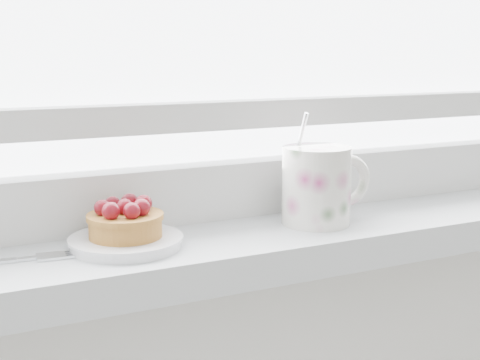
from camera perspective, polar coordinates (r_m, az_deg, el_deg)
saucer at (r=0.74m, az=-9.70°, el=-5.24°), size 0.12×0.12×0.01m
raspberry_tart at (r=0.73m, az=-9.76°, el=-3.39°), size 0.08×0.08×0.04m
floral_mug at (r=0.82m, az=6.73°, el=-0.31°), size 0.12×0.08×0.14m
fork at (r=0.72m, az=-19.78°, el=-6.55°), size 0.19×0.04×0.00m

